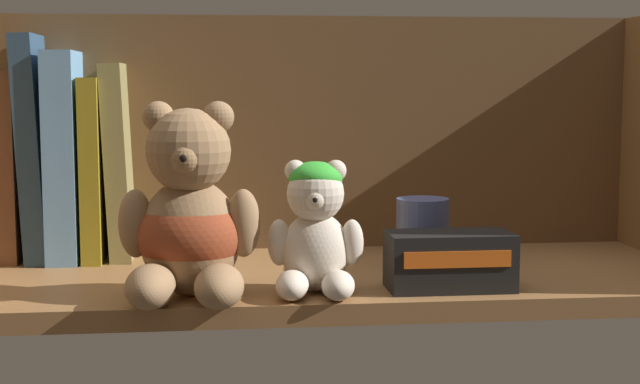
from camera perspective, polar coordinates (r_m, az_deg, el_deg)
shelf_board at (r=98.56cm, az=-1.61°, el=-5.42°), size 82.69×29.07×2.00cm
shelf_back_panel at (r=111.69cm, az=-2.29°, el=3.04°), size 85.09×1.20×29.16cm
book_3 at (r=110.98cm, az=-18.07°, el=1.55°), size 2.89×11.51×20.73cm
book_4 at (r=110.27cm, az=-16.57°, el=2.59°), size 3.33×13.38×24.70cm
book_5 at (r=109.82cm, az=-14.91°, el=2.16°), size 3.30×14.32×22.87cm
book_6 at (r=109.52cm, az=-13.29°, el=1.45°), size 2.09×13.85×20.01cm
book_7 at (r=109.18cm, az=-11.93°, el=1.87°), size 3.18×11.98×21.62cm
teddy_bear_larger at (r=86.99cm, az=-7.85°, el=-1.73°), size 13.11×13.77×17.86cm
teddy_bear_smaller at (r=88.03cm, az=-0.27°, el=-2.32°), size 9.15×9.41×12.40cm
pillar_candle at (r=99.18cm, az=6.17°, el=-2.56°), size 5.46×5.46×7.58cm
small_product_box at (r=90.87cm, az=7.79°, el=-4.11°), size 11.80×5.96×5.45cm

